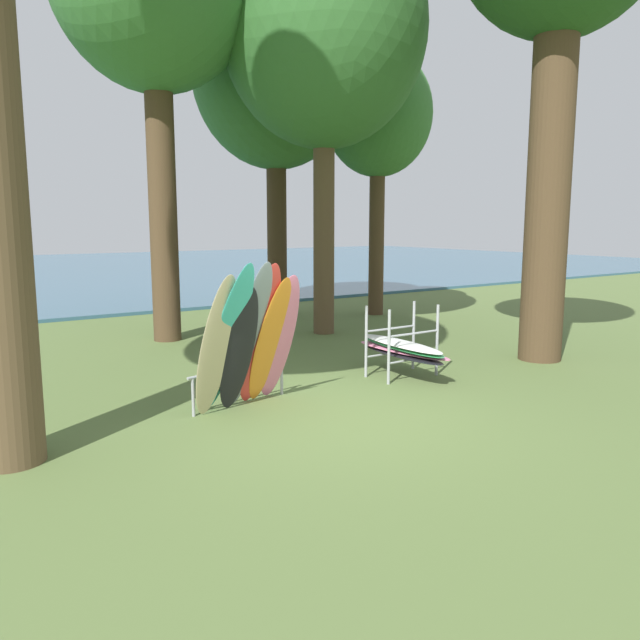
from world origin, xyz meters
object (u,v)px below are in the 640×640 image
Objects in this scene: board_storage_rack at (402,348)px; tree_mid_behind at (324,29)px; tree_far_right_back at (378,117)px; tree_deep_back at (275,73)px; leaning_board_pile at (249,341)px.

tree_mid_behind is at bearing 72.83° from board_storage_rack.
tree_deep_back reaches higher than tree_far_right_back.
tree_mid_behind reaches higher than leaning_board_pile.
tree_mid_behind is at bearing 45.91° from leaning_board_pile.
tree_deep_back is 9.98m from board_storage_rack.
tree_far_right_back is at bearing -32.40° from tree_deep_back.
tree_far_right_back is at bearing 40.19° from leaning_board_pile.
tree_far_right_back is 3.47× the size of board_storage_rack.
board_storage_rack is at bearing -107.17° from tree_mid_behind.
leaning_board_pile is at bearing -139.81° from tree_far_right_back.
board_storage_rack is (-1.34, -4.33, -6.48)m from tree_mid_behind.
tree_deep_back is at bearing 147.60° from tree_far_right_back.
leaning_board_pile is 1.01× the size of board_storage_rack.
tree_far_right_back is at bearing 54.18° from board_storage_rack.
tree_deep_back is 10.96m from leaning_board_pile.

